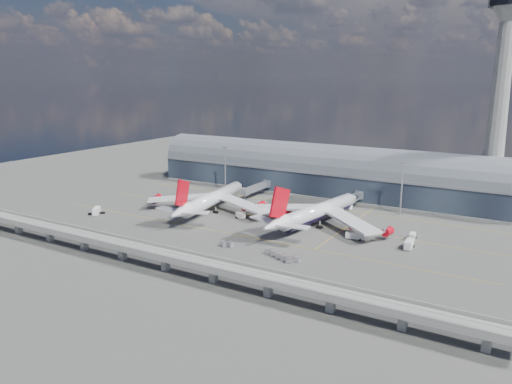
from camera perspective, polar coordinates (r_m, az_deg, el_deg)
The scene contains 20 objects.
ground at distance 216.10m, azimuth -0.71°, elevation -4.22°, with size 500.00×500.00×0.00m, color #474744.
taxi_lines at distance 234.45m, azimuth 2.11°, elevation -2.84°, with size 200.00×80.12×0.01m.
terminal at distance 280.89m, azimuth 7.61°, elevation 2.11°, with size 200.00×30.00×28.00m.
control_tower at distance 260.29m, azimuth 26.03°, elevation 9.00°, with size 19.00×19.00×103.00m.
guideway at distance 172.37m, azimuth -10.36°, elevation -7.16°, with size 220.00×8.50×7.20m.
floodlight_mast_left at distance 284.21m, azimuth -3.55°, elevation 2.80°, with size 3.00×0.70×25.70m.
floodlight_mast_right at distance 243.42m, azimuth 16.32°, elevation 0.54°, with size 3.00×0.70×25.70m.
airliner_left at distance 242.17m, azimuth -5.16°, elevation -0.83°, with size 68.12×71.67×21.85m.
airliner_right at distance 220.40m, azimuth 6.91°, elevation -2.35°, with size 69.44×72.64×23.09m.
jet_bridge_left at distance 272.47m, azimuth 0.18°, elevation 0.56°, with size 4.40×28.00×7.25m.
jet_bridge_right at distance 248.37m, azimuth 10.74°, elevation -0.91°, with size 4.40×32.00×7.25m.
service_truck_0 at distance 249.63m, azimuth -17.77°, elevation -2.08°, with size 6.77×7.80×3.24m.
service_truck_1 at distance 231.19m, azimuth -1.78°, elevation -2.72°, with size 5.03×3.29×2.68m.
service_truck_2 at distance 206.11m, azimuth 11.26°, elevation -4.94°, with size 7.81×3.39×2.74m.
service_truck_3 at distance 200.03m, azimuth 17.08°, elevation -5.75°, with size 3.24×7.06×3.33m.
service_truck_4 at distance 211.51m, azimuth 17.45°, elevation -4.85°, with size 2.77×4.88×2.70m.
service_truck_5 at distance 251.15m, azimuth 10.37°, elevation -1.65°, with size 5.71×4.21×2.59m.
cargo_train_0 at distance 194.10m, azimuth -3.35°, elevation -5.97°, with size 5.92×3.70×1.92m.
cargo_train_1 at distance 182.13m, azimuth 2.61°, elevation -7.27°, with size 14.06×7.34×1.93m.
cargo_train_2 at distance 179.47m, azimuth 4.27°, elevation -7.62°, with size 5.53×1.98×1.86m.
Camera 1 is at (107.61, -175.99, 64.39)m, focal length 35.00 mm.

